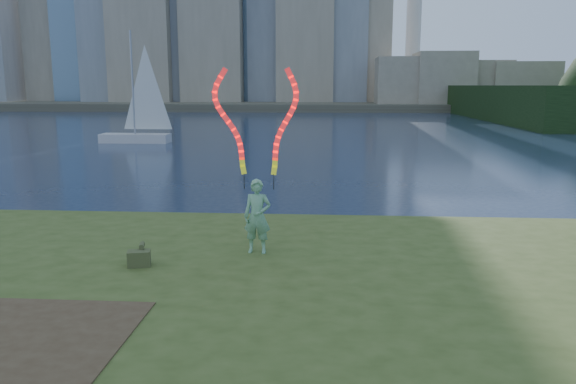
{
  "coord_description": "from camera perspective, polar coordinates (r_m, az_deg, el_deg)",
  "views": [
    {
      "loc": [
        1.93,
        -9.47,
        4.01
      ],
      "look_at": [
        1.2,
        1.0,
        2.01
      ],
      "focal_mm": 35.0,
      "sensor_mm": 36.0,
      "label": 1
    }
  ],
  "objects": [
    {
      "name": "woman_with_ribbons",
      "position": [
        10.73,
        -3.1,
        1.36
      ],
      "size": [
        1.98,
        0.38,
        3.85
      ],
      "rotation": [
        0.0,
        0.0,
        -0.06
      ],
      "color": "#1D6E32",
      "rests_on": "grassy_knoll"
    },
    {
      "name": "canvas_bag",
      "position": [
        10.53,
        -14.87,
        -6.45
      ],
      "size": [
        0.45,
        0.51,
        0.38
      ],
      "rotation": [
        0.0,
        0.0,
        0.24
      ],
      "color": "#3F4524",
      "rests_on": "grassy_knoll"
    },
    {
      "name": "far_shore",
      "position": [
        104.55,
        2.96,
        8.9
      ],
      "size": [
        320.0,
        40.0,
        1.2
      ],
      "primitive_type": "cube",
      "color": "#464234",
      "rests_on": "ground"
    },
    {
      "name": "ground",
      "position": [
        10.47,
        -7.1,
        -11.82
      ],
      "size": [
        320.0,
        320.0,
        0.0
      ],
      "primitive_type": "plane",
      "color": "#1A2741",
      "rests_on": "ground"
    },
    {
      "name": "grassy_knoll",
      "position": [
        8.29,
        -10.29,
        -15.68
      ],
      "size": [
        20.0,
        18.0,
        0.8
      ],
      "color": "#3C4C1B",
      "rests_on": "ground"
    },
    {
      "name": "sailboat",
      "position": [
        41.31,
        -14.97,
        6.71
      ],
      "size": [
        5.13,
        1.57,
        7.79
      ],
      "rotation": [
        0.0,
        0.0,
        -0.0
      ],
      "color": "beige",
      "rests_on": "ground"
    }
  ]
}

